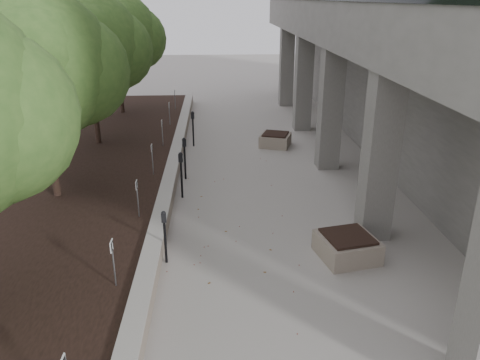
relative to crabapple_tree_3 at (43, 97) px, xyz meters
name	(u,v)px	position (x,y,z in m)	size (l,w,h in m)	color
retaining_wall	(169,184)	(2.97, 1.00, -2.87)	(0.39, 26.00, 0.50)	gray
planting_bed	(45,188)	(-0.70, 1.00, -2.92)	(7.00, 26.00, 0.40)	black
crabapple_tree_3	(43,97)	(0.00, 0.00, 0.00)	(4.60, 4.00, 5.44)	#386125
crabapple_tree_4	(90,69)	(0.00, 5.00, 0.00)	(4.60, 4.00, 5.44)	#386125
crabapple_tree_5	(117,53)	(0.00, 10.00, 0.00)	(4.60, 4.00, 5.44)	#386125
parking_sign_3	(114,263)	(2.45, -4.50, -2.24)	(0.04, 0.22, 0.96)	black
parking_sign_4	(138,199)	(2.45, -1.50, -2.24)	(0.04, 0.22, 0.96)	black
parking_sign_5	(152,159)	(2.45, 1.50, -2.24)	(0.04, 0.22, 0.96)	black
parking_sign_6	(162,133)	(2.45, 4.50, -2.24)	(0.04, 0.22, 0.96)	black
parking_sign_7	(170,114)	(2.45, 7.50, -2.24)	(0.04, 0.22, 0.96)	black
parking_sign_8	(175,99)	(2.45, 10.50, -2.24)	(0.04, 0.22, 0.96)	black
parking_meter_2	(165,237)	(3.25, -3.05, -2.49)	(0.12, 0.09, 1.26)	black
parking_meter_3	(181,175)	(3.38, 0.56, -2.42)	(0.14, 0.10, 1.40)	black
parking_meter_4	(185,159)	(3.39, 2.08, -2.43)	(0.14, 0.10, 1.39)	black
parking_meter_5	(193,129)	(3.51, 5.66, -2.42)	(0.14, 0.10, 1.40)	black
planter_front	(347,246)	(7.30, -3.03, -2.84)	(1.19, 1.19, 0.55)	gray
planter_back	(275,140)	(6.73, 5.53, -2.86)	(1.10, 1.10, 0.51)	gray
berry_scatter	(232,259)	(4.70, -3.00, -3.11)	(3.30, 14.10, 0.02)	maroon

